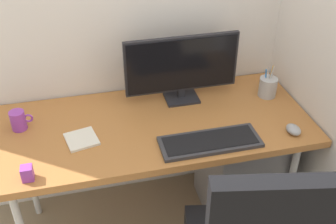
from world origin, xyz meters
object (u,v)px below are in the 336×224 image
Objects in this scene: filing_cabinet at (241,169)px; notebook at (82,139)px; pen_holder at (268,87)px; desk_clamp_accessory at (27,173)px; coffee_mug at (19,120)px; keyboard at (210,142)px; mouse at (293,130)px; monitor at (182,66)px.

notebook is at bearing -175.13° from filing_cabinet.
filing_cabinet is 0.52m from pen_holder.
desk_clamp_accessory is (-1.25, -0.38, -0.02)m from pen_holder.
coffee_mug is 1.65× the size of desk_clamp_accessory.
coffee_mug is at bearing 159.26° from keyboard.
mouse is at bearing -22.67° from notebook.
mouse is 1.31× the size of desk_clamp_accessory.
mouse is at bearing -2.41° from keyboard.
keyboard is 0.93m from coffee_mug.
pen_holder is (0.02, 0.35, 0.03)m from mouse.
keyboard is 2.61× the size of pen_holder.
coffee_mug is (-0.84, -0.08, -0.15)m from monitor.
pen_holder is 1.31m from desk_clamp_accessory.
desk_clamp_accessory is (-0.79, -0.46, -0.16)m from monitor.
filing_cabinet is 0.59m from keyboard.
keyboard reaches higher than notebook.
monitor is 3.32× the size of pen_holder.
monitor is 6.99× the size of mouse.
pen_holder is (0.14, 0.09, 0.49)m from filing_cabinet.
coffee_mug is at bearing -174.25° from monitor.
monitor is at bearing 11.86° from notebook.
notebook is (-0.58, 0.16, -0.00)m from keyboard.
coffee_mug reaches higher than keyboard.
desk_clamp_accessory is (-0.81, -0.05, 0.02)m from keyboard.
notebook is at bearing -155.83° from monitor.
desk_clamp_accessory reaches higher than filing_cabinet.
notebook is 0.33m from coffee_mug.
desk_clamp_accessory is at bearing 175.93° from mouse.
monitor is 0.92m from desk_clamp_accessory.
keyboard is 0.55m from pen_holder.
coffee_mug is 0.38m from desk_clamp_accessory.
notebook is at bearing -170.85° from pen_holder.
desk_clamp_accessory is at bearing -150.01° from notebook.
pen_holder is at bearing 16.74° from desk_clamp_accessory.
mouse is 0.35m from pen_holder.
mouse reaches higher than notebook.
pen_holder is at bearing -10.23° from monitor.
filing_cabinet is 1.26× the size of keyboard.
coffee_mug is at bearing 137.89° from notebook.
mouse is 1.01m from notebook.
monitor is at bearing 93.91° from keyboard.
monitor is 0.45m from keyboard.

